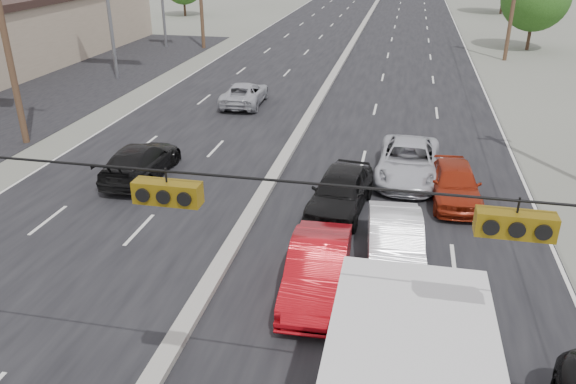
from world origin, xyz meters
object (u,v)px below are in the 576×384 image
Objects in this scene: queue_car_a at (340,191)px; oncoming_near at (141,161)px; queue_car_c at (408,161)px; oncoming_far at (245,94)px; red_sedan at (317,270)px; queue_car_b at (395,244)px; utility_pole_left_b at (4,33)px; queue_car_e at (454,183)px.

oncoming_near is at bearing 176.28° from queue_car_a.
queue_car_a is at bearing 169.63° from oncoming_near.
queue_car_c is 1.12× the size of oncoming_far.
queue_car_a is 4.21m from queue_car_c.
queue_car_b is at bearing 40.71° from red_sedan.
utility_pole_left_b is 2.36× the size of queue_car_e.
red_sedan is 5.18m from queue_car_a.
queue_car_a is 0.95× the size of oncoming_near.
red_sedan reaches higher than oncoming_far.
utility_pole_left_b is at bearing 42.48° from oncoming_far.
queue_car_b is 6.85m from queue_car_c.
queue_car_a reaches higher than queue_car_e.
oncoming_far is (-9.40, 9.10, -0.08)m from queue_car_c.
queue_car_b is at bearing -23.19° from utility_pole_left_b.
queue_car_a is at bearing -121.30° from queue_car_c.
utility_pole_left_b reaches higher than queue_car_a.
queue_car_c is at bearing 73.15° from red_sedan.
queue_car_b is at bearing 117.08° from oncoming_far.
red_sedan is at bearing -31.13° from utility_pole_left_b.
oncoming_far is at bearing -96.54° from oncoming_near.
queue_car_a reaches higher than queue_car_b.
queue_car_e is 0.91× the size of oncoming_far.
queue_car_a reaches higher than oncoming_near.
red_sedan reaches higher than oncoming_near.
queue_car_a is at bearing 116.67° from oncoming_far.
queue_car_c is 1.09× the size of oncoming_near.
oncoming_far is at bearing 109.73° from red_sedan.
queue_car_e is 0.89× the size of oncoming_near.
red_sedan is 1.00× the size of queue_car_b.
utility_pole_left_b is at bearing 168.57° from queue_car_e.
red_sedan is at bearing -124.36° from queue_car_e.
oncoming_near is 11.26m from oncoming_far.
queue_car_c is at bearing -2.11° from utility_pole_left_b.
utility_pole_left_b is at bearing 146.88° from red_sedan.
queue_car_c is 2.51m from queue_car_e.
red_sedan is 19.17m from oncoming_far.
queue_car_e is (1.98, 4.99, -0.02)m from queue_car_b.
oncoming_near is at bearing 150.80° from queue_car_b.
queue_car_c is at bearing -169.35° from oncoming_near.
queue_car_b is 0.94× the size of oncoming_near.
queue_car_b is 18.37m from oncoming_far.
queue_car_b is at bearing -52.65° from queue_car_a.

